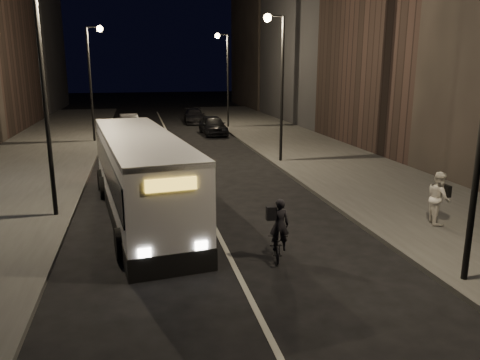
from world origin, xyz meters
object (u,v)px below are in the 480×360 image
cyclist_on_bicycle (278,238)px  car_mid (129,121)px  streetlight_right_far (225,68)px  streetlight_right_near (479,73)px  city_bus (141,172)px  car_near (213,125)px  streetlight_left_near (50,71)px  car_far (194,116)px  pedestrian_woman (439,198)px  streetlight_right_mid (278,69)px  streetlight_left_far (93,68)px

cyclist_on_bicycle → car_mid: (-4.55, 30.51, 0.09)m
streetlight_right_far → streetlight_right_near: bearing=-90.0°
city_bus → car_near: (6.05, 20.53, -0.90)m
streetlight_left_near → car_near: streetlight_left_near is taller
streetlight_left_near → car_far: bearing=73.6°
streetlight_right_far → streetlight_left_near: same height
streetlight_right_far → pedestrian_woman: (2.27, -27.93, -4.28)m
streetlight_right_near → streetlight_right_mid: (0.00, 16.00, 0.00)m
streetlight_right_far → streetlight_left_far: bearing=-150.6°
streetlight_right_mid → car_far: 21.21m
streetlight_right_mid → city_bus: 11.94m
cyclist_on_bicycle → car_far: bearing=100.2°
streetlight_left_near → car_mid: streetlight_left_near is taller
streetlight_right_mid → streetlight_left_near: 13.33m
streetlight_right_far → streetlight_left_near: size_ratio=1.00×
streetlight_right_near → city_bus: streetlight_right_near is taller
pedestrian_woman → car_mid: (-10.79, 29.12, -0.37)m
pedestrian_woman → car_near: (-4.00, 24.18, -0.30)m
cyclist_on_bicycle → car_far: (1.74, 33.88, 0.07)m
streetlight_right_near → car_mid: (-8.52, 33.19, -4.65)m
car_near → car_far: 8.33m
streetlight_right_near → streetlight_right_mid: 16.00m
pedestrian_woman → streetlight_right_far: bearing=20.9°
car_near → car_far: (-0.50, 8.31, -0.10)m
car_far → streetlight_right_near: bearing=-84.4°
city_bus → car_mid: city_bus is taller
streetlight_right_far → pedestrian_woman: streetlight_right_far is taller
cyclist_on_bicycle → car_mid: cyclist_on_bicycle is taller
streetlight_left_far → city_bus: bearing=-81.0°
streetlight_right_mid → streetlight_left_far: (-10.66, 10.00, 0.00)m
streetlight_right_near → pedestrian_woman: size_ratio=4.39×
streetlight_left_near → city_bus: 4.68m
city_bus → car_near: bearing=66.2°
streetlight_left_far → car_far: streetlight_left_far is taller
streetlight_left_far → streetlight_right_far: bearing=29.4°
car_mid → streetlight_right_far: bearing=168.1°
city_bus → streetlight_left_far: bearing=91.6°
streetlight_right_mid → car_mid: 19.74m
streetlight_left_near → cyclist_on_bicycle: (6.70, -5.32, -4.74)m
city_bus → cyclist_on_bicycle: (3.81, -5.04, -1.06)m
streetlight_left_near → city_bus: (2.88, -0.28, -3.68)m
streetlight_right_near → car_mid: bearing=104.4°
streetlight_right_near → streetlight_left_far: 28.10m
car_near → car_far: size_ratio=0.97×
city_bus → cyclist_on_bicycle: bearing=-60.2°
streetlight_left_far → car_mid: size_ratio=1.87×
streetlight_right_near → streetlight_left_far: same height
streetlight_right_far → car_mid: (-8.52, 1.19, -4.65)m
streetlight_left_far → cyclist_on_bicycle: bearing=-74.0°
streetlight_left_far → car_near: (8.93, 2.25, -4.57)m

